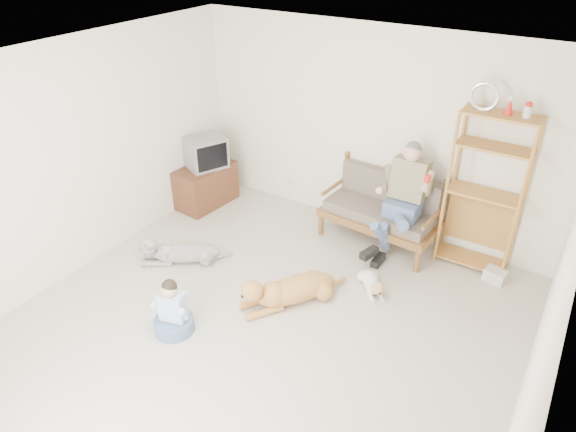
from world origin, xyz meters
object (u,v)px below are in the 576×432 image
Objects in this scene: tv_stand at (206,185)px; golden_retriever at (287,290)px; etagere at (485,192)px; loveseat at (382,208)px.

golden_retriever is at bearing -24.84° from tv_stand.
etagere is 3.89m from tv_stand.
tv_stand is at bearing -165.51° from loveseat.
loveseat is 1.65× the size of tv_stand.
etagere is 2.40× the size of tv_stand.
loveseat reaches higher than golden_retriever.
tv_stand is 2.60m from golden_retriever.
loveseat is 1.28× the size of golden_retriever.
tv_stand is 0.78× the size of golden_retriever.
tv_stand is at bearing -171.59° from etagere.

